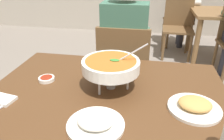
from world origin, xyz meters
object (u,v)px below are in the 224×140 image
(rice_plate, at_px, (96,123))
(chair_bg_left, at_px, (184,16))
(diner_main, at_px, (125,42))
(sauce_dish, at_px, (47,79))
(chair_bg_corner, at_px, (178,23))
(appetizer_plate, at_px, (194,106))
(dining_table_main, at_px, (107,107))
(patron_bg_left, at_px, (180,2))
(curry_bowl, at_px, (111,66))
(chair_diner_main, at_px, (124,69))

(rice_plate, xyz_separation_m, chair_bg_left, (0.74, 3.20, -0.24))
(diner_main, height_order, sauce_dish, diner_main)
(chair_bg_left, height_order, chair_bg_corner, same)
(appetizer_plate, distance_m, chair_bg_corner, 2.54)
(dining_table_main, bearing_deg, diner_main, 90.00)
(chair_bg_corner, xyz_separation_m, patron_bg_left, (0.03, 0.45, 0.24))
(curry_bowl, bearing_deg, chair_bg_corner, 76.12)
(sauce_dish, xyz_separation_m, patron_bg_left, (1.00, 2.84, 0.00))
(rice_plate, distance_m, appetizer_plate, 0.46)
(patron_bg_left, bearing_deg, chair_diner_main, -106.52)
(dining_table_main, height_order, rice_plate, rice_plate)
(chair_bg_left, bearing_deg, rice_plate, -103.02)
(curry_bowl, distance_m, appetizer_plate, 0.44)
(dining_table_main, distance_m, appetizer_plate, 0.45)
(dining_table_main, distance_m, patron_bg_left, 2.96)
(dining_table_main, distance_m, diner_main, 0.77)
(sauce_dish, bearing_deg, chair_bg_corner, 67.91)
(sauce_dish, bearing_deg, patron_bg_left, 70.52)
(rice_plate, relative_size, patron_bg_left, 0.18)
(diner_main, xyz_separation_m, appetizer_plate, (0.43, -0.84, 0.01))
(curry_bowl, bearing_deg, dining_table_main, -109.29)
(appetizer_plate, bearing_deg, diner_main, 116.77)
(appetizer_plate, height_order, patron_bg_left, patron_bg_left)
(dining_table_main, bearing_deg, appetizer_plate, -11.49)
(diner_main, bearing_deg, appetizer_plate, -63.23)
(diner_main, xyz_separation_m, rice_plate, (0.01, -1.04, 0.01))
(chair_diner_main, height_order, chair_bg_left, same)
(chair_bg_left, bearing_deg, chair_bg_corner, -106.46)
(curry_bowl, xyz_separation_m, appetizer_plate, (0.41, -0.13, -0.11))
(curry_bowl, bearing_deg, chair_diner_main, 91.15)
(chair_diner_main, relative_size, curry_bowl, 2.71)
(rice_plate, bearing_deg, chair_bg_left, 76.98)
(rice_plate, bearing_deg, diner_main, 90.50)
(dining_table_main, relative_size, patron_bg_left, 0.96)
(diner_main, xyz_separation_m, chair_bg_corner, (0.61, 1.68, -0.24))
(sauce_dish, bearing_deg, chair_diner_main, 61.76)
(chair_diner_main, relative_size, diner_main, 0.69)
(curry_bowl, relative_size, patron_bg_left, 0.25)
(chair_diner_main, relative_size, rice_plate, 3.75)
(rice_plate, relative_size, chair_bg_corner, 0.27)
(chair_diner_main, bearing_deg, rice_plate, -89.48)
(sauce_dish, xyz_separation_m, chair_bg_corner, (0.97, 2.39, -0.23))
(sauce_dish, bearing_deg, dining_table_main, -7.81)
(curry_bowl, distance_m, chair_bg_left, 2.99)
(dining_table_main, relative_size, appetizer_plate, 5.22)
(rice_plate, distance_m, chair_bg_left, 3.29)
(rice_plate, bearing_deg, sauce_dish, 138.50)
(dining_table_main, relative_size, rice_plate, 5.22)
(chair_bg_left, bearing_deg, diner_main, -109.11)
(rice_plate, height_order, sauce_dish, rice_plate)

